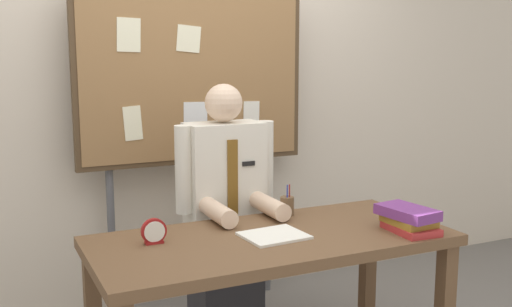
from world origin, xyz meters
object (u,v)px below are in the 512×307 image
object	(u,v)px
desk_clock	(154,232)
bulletin_board	(193,82)
open_notebook	(274,236)
desk	(272,255)
pen_holder	(287,206)
book_stack	(409,219)
person	(225,224)

from	to	relation	value
desk_clock	bulletin_board	bearing A→B (deg)	60.82
open_notebook	desk	bearing A→B (deg)	88.48
pen_holder	bulletin_board	bearing A→B (deg)	106.66
open_notebook	pen_holder	xyz separation A→B (m)	(0.23, 0.30, 0.04)
desk	book_stack	world-z (taller)	book_stack
book_stack	pen_holder	xyz separation A→B (m)	(-0.37, 0.49, -0.01)
book_stack	desk	bearing A→B (deg)	160.74
person	book_stack	size ratio (longest dim) A/B	4.71
person	bulletin_board	distance (m)	0.87
desk	desk_clock	bearing A→B (deg)	167.54
bulletin_board	pen_holder	xyz separation A→B (m)	(0.23, -0.75, -0.59)
desk	person	bearing A→B (deg)	90.00
desk	pen_holder	bearing A→B (deg)	51.02
bulletin_board	desk_clock	distance (m)	1.21
person	pen_holder	bearing A→B (deg)	-50.72
open_notebook	desk_clock	xyz separation A→B (m)	(-0.51, 0.13, 0.04)
pen_holder	desk_clock	bearing A→B (deg)	-167.41
desk	desk_clock	world-z (taller)	desk_clock
person	desk_clock	world-z (taller)	person
person	open_notebook	distance (m)	0.58
desk_clock	book_stack	bearing A→B (deg)	-16.18
open_notebook	desk_clock	world-z (taller)	desk_clock
pen_holder	person	bearing A→B (deg)	129.28
book_stack	pen_holder	distance (m)	0.61
open_notebook	pen_holder	distance (m)	0.38
person	book_stack	world-z (taller)	person
bulletin_board	book_stack	xyz separation A→B (m)	(0.60, -1.24, -0.58)
bulletin_board	open_notebook	size ratio (longest dim) A/B	6.99
book_stack	open_notebook	xyz separation A→B (m)	(-0.60, 0.19, -0.05)
desk	pen_holder	size ratio (longest dim) A/B	10.16
open_notebook	person	bearing A→B (deg)	89.95
person	open_notebook	bearing A→B (deg)	-90.05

